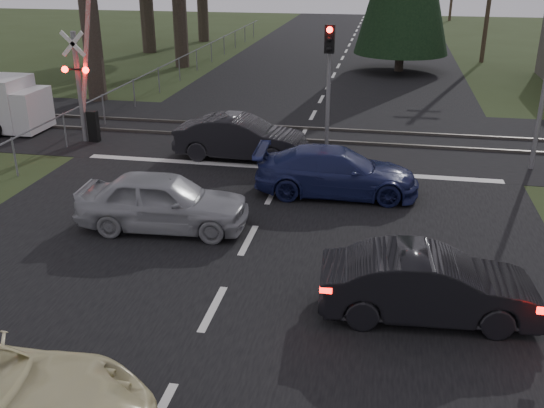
% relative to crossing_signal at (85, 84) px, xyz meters
% --- Properties ---
extents(ground, '(120.00, 120.00, 0.00)m').
position_rel_crossing_signal_xyz_m(ground, '(7.27, -9.79, -2.06)').
color(ground, '#2C3919').
rests_on(ground, ground).
extents(road, '(14.00, 100.00, 0.01)m').
position_rel_crossing_signal_xyz_m(road, '(7.27, 0.21, -2.05)').
color(road, black).
rests_on(road, ground).
extents(rail_corridor, '(120.00, 8.00, 0.01)m').
position_rel_crossing_signal_xyz_m(rail_corridor, '(7.27, 2.21, -2.05)').
color(rail_corridor, black).
rests_on(rail_corridor, ground).
extents(stop_line, '(13.00, 0.35, 0.00)m').
position_rel_crossing_signal_xyz_m(stop_line, '(7.27, -1.59, -2.05)').
color(stop_line, silver).
rests_on(stop_line, ground).
extents(rail_near, '(120.00, 0.12, 0.10)m').
position_rel_crossing_signal_xyz_m(rail_near, '(7.27, 1.41, -2.01)').
color(rail_near, '#59544C').
rests_on(rail_near, ground).
extents(rail_far, '(120.00, 0.12, 0.10)m').
position_rel_crossing_signal_xyz_m(rail_far, '(7.27, 3.01, -2.01)').
color(rail_far, '#59544C').
rests_on(rail_far, ground).
extents(crossing_signal, '(1.62, 0.38, 6.96)m').
position_rel_crossing_signal_xyz_m(crossing_signal, '(0.00, 0.00, 0.00)').
color(crossing_signal, slate).
rests_on(crossing_signal, ground).
extents(traffic_signal_center, '(0.32, 0.48, 4.10)m').
position_rel_crossing_signal_xyz_m(traffic_signal_center, '(8.27, 0.89, 0.75)').
color(traffic_signal_center, slate).
rests_on(traffic_signal_center, ground).
extents(fence_left, '(0.10, 36.00, 1.20)m').
position_rel_crossing_signal_xyz_m(fence_left, '(-0.53, 12.71, -2.06)').
color(fence_left, slate).
rests_on(fence_left, ground).
extents(dark_hatchback, '(4.02, 1.66, 1.29)m').
position_rel_crossing_signal_xyz_m(dark_hatchback, '(11.20, -9.27, -1.41)').
color(dark_hatchback, black).
rests_on(dark_hatchback, ground).
extents(silver_car, '(4.19, 1.89, 1.40)m').
position_rel_crossing_signal_xyz_m(silver_car, '(5.12, -6.49, -1.36)').
color(silver_car, '#97999E').
rests_on(silver_car, ground).
extents(blue_sedan, '(4.55, 2.03, 1.30)m').
position_rel_crossing_signal_xyz_m(blue_sedan, '(9.01, -3.45, -1.41)').
color(blue_sedan, navy).
rests_on(blue_sedan, ground).
extents(dark_car_far, '(4.25, 1.63, 1.38)m').
position_rel_crossing_signal_xyz_m(dark_car_far, '(5.67, -0.87, -1.37)').
color(dark_car_far, black).
rests_on(dark_car_far, ground).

